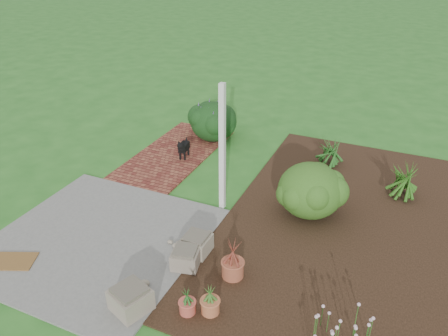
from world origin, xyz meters
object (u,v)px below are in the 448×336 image
at_px(black_dog, 183,147).
at_px(evergreen_shrub, 310,189).
at_px(stone_trough_near, 131,300).
at_px(cream_ceramic_urn, 222,126).

height_order(black_dog, evergreen_shrub, evergreen_shrub).
relative_size(stone_trough_near, black_dog, 0.88).
distance_m(cream_ceramic_urn, evergreen_shrub, 4.06).
relative_size(stone_trough_near, evergreen_shrub, 0.40).
relative_size(stone_trough_near, cream_ceramic_urn, 1.22).
bearing_deg(cream_ceramic_urn, evergreen_shrub, -41.82).
height_order(cream_ceramic_urn, evergreen_shrub, evergreen_shrub).
distance_m(black_dog, evergreen_shrub, 3.41).
bearing_deg(stone_trough_near, black_dog, 109.69).
bearing_deg(black_dog, cream_ceramic_urn, 72.65).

